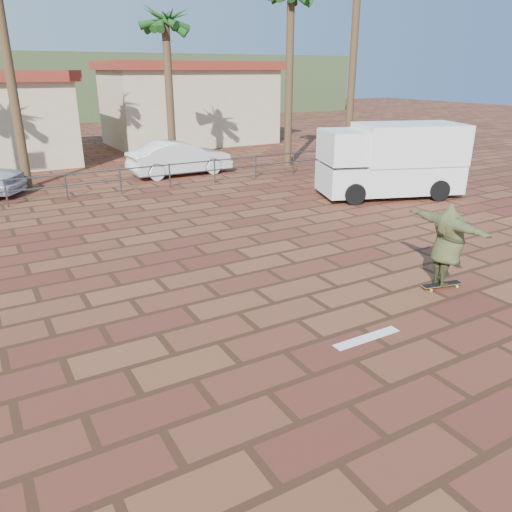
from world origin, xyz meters
The scene contains 11 objects.
ground centered at (0.00, 0.00, 0.00)m, with size 120.00×120.00×0.00m, color brown.
paint_stripe centered at (0.70, -1.20, 0.00)m, with size 1.40×0.22×0.01m, color white.
guardrail centered at (0.00, 12.00, 0.68)m, with size 24.06×0.06×1.00m.
palm_center centered at (3.50, 15.50, 6.36)m, with size 2.40×2.40×7.75m.
building_east centered at (8.00, 24.00, 2.54)m, with size 10.60×6.60×5.00m.
hill_front centered at (0.00, 50.00, 3.00)m, with size 70.00×18.00×6.00m, color #384C28.
longboard centered at (3.62, -0.35, 0.08)m, with size 0.99×0.41×0.10m.
skateboarder centered at (3.62, -0.35, 1.00)m, with size 2.23×0.61×1.81m, color #434827.
campervan centered at (8.72, 6.59, 1.40)m, with size 5.57×3.76×2.67m.
car_white centered at (3.40, 14.38, 0.76)m, with size 1.62×4.63×1.53m, color silver.
street_sign centered at (11.31, 10.00, 1.59)m, with size 0.45×0.19×2.27m.
Camera 1 is at (-4.95, -7.01, 4.51)m, focal length 35.00 mm.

